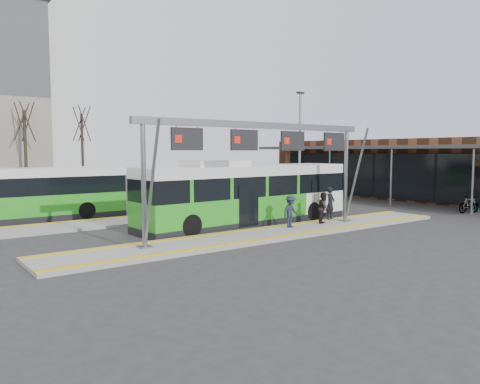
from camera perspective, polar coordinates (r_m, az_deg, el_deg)
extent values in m
plane|color=#2D2D30|center=(22.49, 4.04, -5.25)|extent=(120.00, 120.00, 0.00)
cube|color=gray|center=(22.47, 4.04, -5.06)|extent=(22.00, 3.00, 0.15)
cube|color=gray|center=(27.16, -13.67, -3.44)|extent=(20.00, 3.00, 0.15)
cube|color=yellow|center=(23.33, 2.20, -4.46)|extent=(22.00, 0.35, 0.02)
cube|color=yellow|center=(21.61, 6.04, -5.25)|extent=(22.00, 0.35, 0.02)
cube|color=yellow|center=(28.20, -14.59, -2.98)|extent=(20.00, 0.35, 0.02)
cylinder|color=slate|center=(18.87, -11.66, 0.89)|extent=(0.20, 0.20, 5.05)
cube|color=slate|center=(19.21, -11.53, -6.56)|extent=(0.50, 0.50, 0.06)
cylinder|color=slate|center=(18.24, -10.73, 0.76)|extent=(0.12, 1.46, 4.90)
cylinder|color=slate|center=(26.28, 12.78, 2.00)|extent=(0.20, 0.20, 5.05)
cube|color=slate|center=(26.52, 12.68, -3.39)|extent=(0.50, 0.50, 0.06)
cylinder|color=slate|center=(25.83, 13.96, 1.92)|extent=(0.12, 1.46, 4.90)
cube|color=slate|center=(22.07, 2.62, 8.13)|extent=(13.00, 0.25, 0.30)
cube|color=black|center=(19.76, -6.46, 6.43)|extent=(1.50, 0.12, 0.95)
cube|color=red|center=(19.47, -7.51, 6.44)|extent=(0.32, 0.02, 0.32)
cube|color=black|center=(21.42, 0.53, 6.35)|extent=(1.50, 0.12, 0.95)
cube|color=red|center=(21.10, -0.33, 6.37)|extent=(0.32, 0.02, 0.32)
cube|color=black|center=(23.36, 6.44, 6.21)|extent=(1.50, 0.12, 0.95)
cube|color=red|center=(23.00, 5.73, 6.23)|extent=(0.32, 0.02, 0.32)
cube|color=black|center=(25.50, 11.39, 6.04)|extent=(1.50, 0.12, 0.95)
cube|color=red|center=(25.12, 10.82, 6.06)|extent=(0.32, 0.02, 0.32)
cube|color=brown|center=(41.97, 23.68, 2.54)|extent=(8.00, 32.00, 5.00)
cube|color=black|center=(38.40, 20.54, 1.70)|extent=(0.15, 28.00, 3.60)
cube|color=#3F3F42|center=(37.27, 19.56, 5.18)|extent=(4.00, 30.00, 0.25)
cylinder|color=slate|center=(32.81, 26.52, 1.25)|extent=(0.14, 0.14, 4.30)
cylinder|color=slate|center=(35.91, 17.95, 1.81)|extent=(0.14, 0.14, 4.30)
cylinder|color=slate|center=(39.69, 10.87, 2.25)|extent=(0.14, 0.14, 4.30)
cube|color=black|center=(25.67, 0.93, -3.53)|extent=(13.00, 3.32, 0.38)
cube|color=green|center=(25.57, 0.93, -1.74)|extent=(13.00, 3.32, 1.23)
cube|color=black|center=(25.46, 0.93, 0.84)|extent=(12.99, 3.24, 1.07)
cube|color=white|center=(25.41, 0.94, 2.65)|extent=(13.00, 3.32, 0.54)
cube|color=orange|center=(29.97, 10.38, 2.72)|extent=(0.14, 1.92, 0.30)
cube|color=white|center=(24.07, -2.98, 3.54)|extent=(3.31, 2.06, 0.32)
cylinder|color=black|center=(21.98, -6.03, -4.08)|extent=(1.09, 0.37, 1.07)
cylinder|color=black|center=(24.04, -9.23, -3.34)|extent=(1.09, 0.37, 1.07)
cylinder|color=black|center=(27.43, 8.77, -2.30)|extent=(1.09, 0.37, 1.07)
cylinder|color=black|center=(29.10, 5.20, -1.84)|extent=(1.09, 0.37, 1.07)
cube|color=black|center=(29.34, -25.67, -2.97)|extent=(12.14, 2.62, 0.35)
cube|color=green|center=(29.25, -25.73, -1.50)|extent=(12.14, 2.62, 1.16)
cube|color=black|center=(29.16, -25.81, 0.62)|extent=(12.14, 2.55, 1.01)
cube|color=white|center=(29.12, -25.86, 2.11)|extent=(12.14, 2.62, 0.51)
cylinder|color=black|center=(29.10, -18.21, -2.14)|extent=(1.01, 0.31, 1.01)
cylinder|color=black|center=(31.26, -19.52, -1.70)|extent=(1.01, 0.31, 1.01)
imported|color=black|center=(26.69, 10.96, -1.38)|extent=(0.77, 0.61, 1.84)
imported|color=black|center=(25.36, 10.20, -1.90)|extent=(1.02, 0.95, 1.67)
imported|color=#1F2638|center=(23.74, 6.19, -2.36)|extent=(1.14, 0.77, 1.63)
imported|color=gray|center=(34.30, 26.75, -1.55)|extent=(1.59, 0.77, 0.80)
imported|color=gray|center=(33.68, 26.15, -1.38)|extent=(1.91, 0.88, 1.11)
cylinder|color=#382B21|center=(46.27, -24.67, 4.32)|extent=(0.28, 0.28, 7.62)
cylinder|color=#382B21|center=(51.92, -18.65, 4.69)|extent=(0.28, 0.28, 7.90)
cylinder|color=slate|center=(30.78, 7.29, 4.73)|extent=(0.16, 0.16, 7.75)
cube|color=black|center=(31.01, 7.37, 11.91)|extent=(0.50, 0.25, 0.12)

